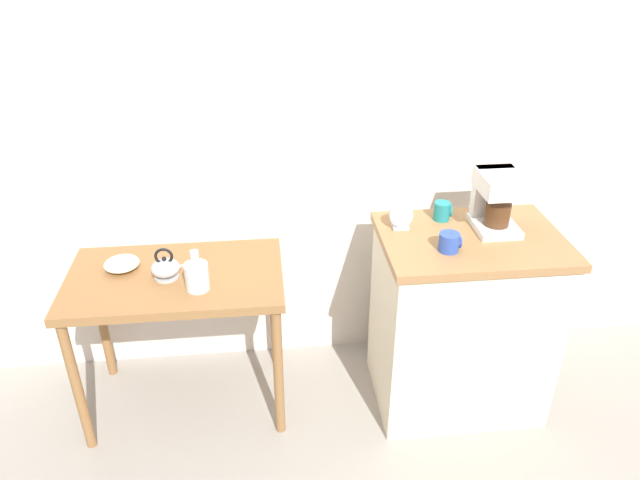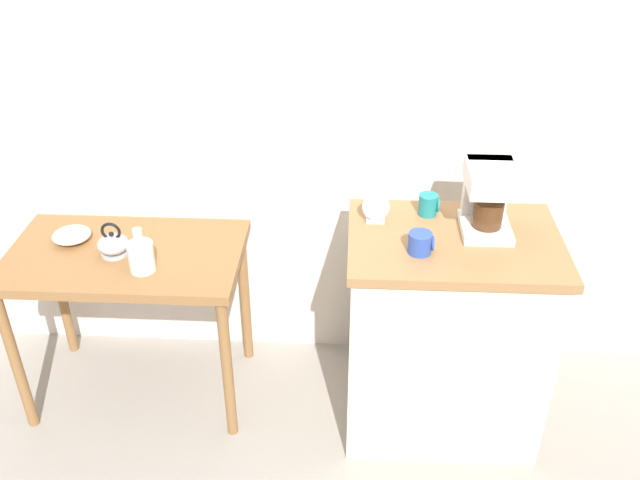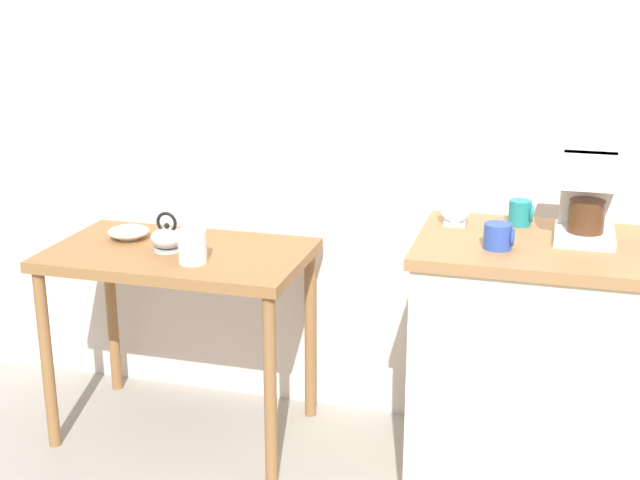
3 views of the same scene
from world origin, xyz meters
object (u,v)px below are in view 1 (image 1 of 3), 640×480
object	(u,v)px
mug_blue	(449,242)
bowl_stoneware	(122,264)
mug_dark_teal	(442,211)
table_clock	(401,218)
coffee_maker	(497,198)
teakettle	(166,268)
glass_carafe_vase	(197,275)

from	to	relation	value
mug_blue	bowl_stoneware	bearing A→B (deg)	169.02
mug_dark_teal	table_clock	world-z (taller)	table_clock
coffee_maker	mug_blue	world-z (taller)	coffee_maker
coffee_maker	mug_dark_teal	xyz separation A→B (m)	(-0.20, 0.09, -0.10)
mug_blue	table_clock	bearing A→B (deg)	126.35
coffee_maker	mug_dark_teal	bearing A→B (deg)	155.02
teakettle	table_clock	bearing A→B (deg)	1.64
mug_blue	teakettle	bearing A→B (deg)	171.29
mug_blue	table_clock	size ratio (longest dim) A/B	0.79
coffee_maker	mug_blue	size ratio (longest dim) A/B	2.85
mug_dark_teal	bowl_stoneware	bearing A→B (deg)	-179.72
bowl_stoneware	glass_carafe_vase	bearing A→B (deg)	-28.90
bowl_stoneware	teakettle	bearing A→B (deg)	-23.26
mug_dark_teal	teakettle	bearing A→B (deg)	-175.60
teakettle	mug_dark_teal	distance (m)	1.24
bowl_stoneware	mug_blue	world-z (taller)	mug_blue
table_clock	glass_carafe_vase	bearing A→B (deg)	-171.51
bowl_stoneware	teakettle	world-z (taller)	teakettle
glass_carafe_vase	coffee_maker	world-z (taller)	coffee_maker
mug_dark_teal	mug_blue	bearing A→B (deg)	-100.38
teakettle	coffee_maker	xyz separation A→B (m)	(1.43, 0.00, 0.26)
coffee_maker	mug_blue	distance (m)	0.33
bowl_stoneware	mug_dark_teal	world-z (taller)	mug_dark_teal
coffee_maker	teakettle	bearing A→B (deg)	-179.97
bowl_stoneware	glass_carafe_vase	distance (m)	0.39
table_clock	teakettle	bearing A→B (deg)	-178.36
coffee_maker	table_clock	world-z (taller)	coffee_maker
teakettle	mug_blue	distance (m)	1.20
bowl_stoneware	coffee_maker	xyz separation A→B (m)	(1.63, -0.09, 0.28)
teakettle	mug_blue	bearing A→B (deg)	-8.71
teakettle	coffee_maker	size ratio (longest dim) A/B	0.58
table_clock	coffee_maker	bearing A→B (deg)	-4.04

